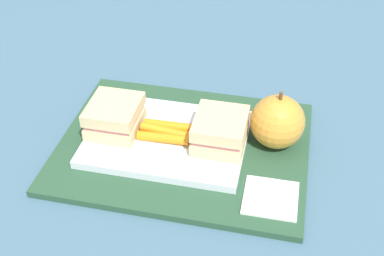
{
  "coord_description": "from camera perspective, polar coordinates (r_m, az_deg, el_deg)",
  "views": [
    {
      "loc": [
        0.14,
        -0.56,
        0.49
      ],
      "look_at": [
        0.01,
        0.0,
        0.04
      ],
      "focal_mm": 47.98,
      "sensor_mm": 36.0,
      "label": 1
    }
  ],
  "objects": [
    {
      "name": "ground_plane",
      "position": [
        0.76,
        -0.93,
        -2.37
      ],
      "size": [
        2.4,
        2.4,
        0.0
      ],
      "primitive_type": "plane",
      "color": "#42667A"
    },
    {
      "name": "lunchbag_mat",
      "position": [
        0.75,
        -0.93,
        -2.08
      ],
      "size": [
        0.36,
        0.28,
        0.01
      ],
      "primitive_type": "cube",
      "color": "#284C33",
      "rests_on": "ground_plane"
    },
    {
      "name": "food_tray",
      "position": [
        0.75,
        -2.79,
        -1.17
      ],
      "size": [
        0.23,
        0.17,
        0.01
      ],
      "primitive_type": "cube",
      "color": "white",
      "rests_on": "lunchbag_mat"
    },
    {
      "name": "sandwich_half_left",
      "position": [
        0.75,
        -8.6,
        1.29
      ],
      "size": [
        0.07,
        0.08,
        0.04
      ],
      "color": "#DBC189",
      "rests_on": "food_tray"
    },
    {
      "name": "sandwich_half_right",
      "position": [
        0.72,
        3.15,
        -0.31
      ],
      "size": [
        0.07,
        0.08,
        0.04
      ],
      "color": "#DBC189",
      "rests_on": "food_tray"
    },
    {
      "name": "carrot_sticks_bundle",
      "position": [
        0.74,
        -2.88,
        -0.43
      ],
      "size": [
        0.08,
        0.04,
        0.02
      ],
      "color": "orange",
      "rests_on": "food_tray"
    },
    {
      "name": "apple",
      "position": [
        0.74,
        9.48,
        0.69
      ],
      "size": [
        0.08,
        0.08,
        0.09
      ],
      "color": "gold",
      "rests_on": "lunchbag_mat"
    },
    {
      "name": "paper_napkin",
      "position": [
        0.68,
        8.73,
        -7.68
      ],
      "size": [
        0.07,
        0.07,
        0.0
      ],
      "primitive_type": "cube",
      "rotation": [
        0.0,
        0.0,
        0.01
      ],
      "color": "white",
      "rests_on": "lunchbag_mat"
    }
  ]
}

